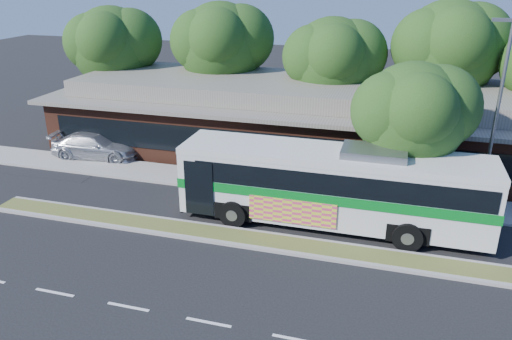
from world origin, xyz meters
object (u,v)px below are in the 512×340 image
(sedan, at_px, (96,146))
(sidewalk_tree, at_px, (420,113))
(lamp_post, at_px, (495,116))
(transit_bus, at_px, (334,181))

(sedan, distance_m, sidewalk_tree, 19.36)
(lamp_post, distance_m, sedan, 22.42)
(lamp_post, distance_m, transit_bus, 7.75)
(lamp_post, xyz_separation_m, transit_bus, (-6.63, -2.92, -2.75))
(transit_bus, distance_m, sedan, 16.10)
(transit_bus, relative_size, sidewalk_tree, 1.90)
(lamp_post, height_order, sidewalk_tree, lamp_post)
(lamp_post, bearing_deg, sidewalk_tree, -169.72)
(transit_bus, xyz_separation_m, sedan, (-15.33, 4.72, -1.36))
(transit_bus, bearing_deg, sidewalk_tree, 34.25)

